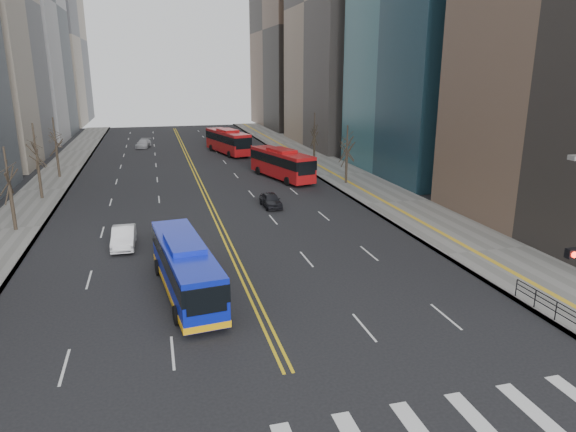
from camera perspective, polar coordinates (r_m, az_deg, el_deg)
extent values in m
cube|color=slate|center=(63.81, 6.10, 4.61)|extent=(7.00, 130.00, 0.15)
cube|color=slate|center=(60.86, -25.45, 2.61)|extent=(5.00, 130.00, 0.15)
cube|color=silver|center=(21.25, 20.75, -20.98)|extent=(0.70, 4.00, 0.01)
cube|color=silver|center=(22.54, 25.95, -19.28)|extent=(0.70, 4.00, 0.01)
cube|color=gold|center=(69.73, -10.72, 5.33)|extent=(0.15, 100.00, 0.01)
cube|color=gold|center=(69.76, -10.39, 5.35)|extent=(0.15, 100.00, 0.01)
cube|color=gray|center=(92.01, 8.25, 22.30)|extent=(20.00, 26.00, 46.00)
cube|color=gray|center=(140.75, -25.88, 17.43)|extent=(18.00, 30.00, 40.00)
cube|color=brown|center=(121.60, 1.54, 19.88)|extent=(18.00, 30.00, 42.00)
cylinder|color=#FF190C|center=(22.88, 29.21, -3.77)|extent=(0.24, 0.08, 0.24)
cube|color=black|center=(29.56, 27.74, -8.44)|extent=(0.04, 6.00, 0.04)
cylinder|color=black|center=(29.76, 27.61, -9.32)|extent=(0.06, 0.06, 1.00)
cylinder|color=black|center=(30.76, 25.76, -8.27)|extent=(0.06, 0.06, 1.00)
cylinder|color=black|center=(31.80, 24.03, -7.28)|extent=(0.06, 0.06, 1.00)
cylinder|color=#2C231B|center=(46.09, -28.25, 0.63)|extent=(0.28, 0.28, 3.60)
cylinder|color=#2C231B|center=(56.54, -25.87, 3.65)|extent=(0.28, 0.28, 4.00)
cylinder|color=#2C231B|center=(67.22, -24.19, 5.47)|extent=(0.28, 0.28, 3.80)
cylinder|color=#2C231B|center=(58.38, 6.50, 5.23)|extent=(0.28, 0.28, 3.50)
cylinder|color=#2C231B|center=(69.52, 2.92, 7.11)|extent=(0.28, 0.28, 3.75)
cube|color=#0B1BAF|center=(29.85, -11.31, -5.59)|extent=(3.50, 11.18, 2.58)
cube|color=black|center=(29.66, -11.37, -4.64)|extent=(3.56, 11.21, 0.94)
cube|color=#0B1BAF|center=(29.38, -11.46, -3.06)|extent=(2.25, 4.03, 0.40)
cube|color=#F9AC0D|center=(30.26, -11.20, -7.52)|extent=(3.56, 11.21, 0.35)
cylinder|color=black|center=(26.96, -12.26, -10.72)|extent=(0.41, 1.03, 1.00)
cylinder|color=black|center=(27.33, -7.45, -10.09)|extent=(0.41, 1.03, 1.00)
cylinder|color=black|center=(33.38, -14.23, -5.54)|extent=(0.41, 1.03, 1.00)
cylinder|color=black|center=(33.68, -10.36, -5.11)|extent=(0.41, 1.03, 1.00)
cube|color=#B61315|center=(60.88, -0.72, 5.84)|extent=(5.39, 11.62, 2.95)
cube|color=black|center=(60.79, -0.72, 6.37)|extent=(5.45, 11.65, 1.06)
cube|color=#B61315|center=(60.63, -0.72, 7.30)|extent=(3.01, 4.36, 0.40)
cylinder|color=black|center=(57.41, -0.09, 3.88)|extent=(0.55, 1.04, 1.00)
cylinder|color=black|center=(58.70, 2.11, 4.13)|extent=(0.55, 1.04, 1.00)
cylinder|color=black|center=(63.70, -3.32, 5.05)|extent=(0.55, 1.04, 1.00)
cylinder|color=black|center=(64.86, -1.27, 5.27)|extent=(0.55, 1.04, 1.00)
cube|color=#B61315|center=(80.48, -6.71, 8.25)|extent=(5.46, 12.27, 3.13)
cube|color=black|center=(80.41, -6.72, 8.66)|extent=(5.52, 12.30, 1.11)
cube|color=#B61315|center=(80.28, -6.75, 9.42)|extent=(3.10, 4.58, 0.40)
cylinder|color=black|center=(76.66, -6.55, 6.81)|extent=(0.53, 1.04, 1.00)
cylinder|color=black|center=(77.70, -4.68, 6.98)|extent=(0.53, 1.04, 1.00)
cylinder|color=black|center=(83.74, -8.53, 7.49)|extent=(0.53, 1.04, 1.00)
cylinder|color=black|center=(84.69, -6.79, 7.65)|extent=(0.53, 1.04, 1.00)
imported|color=white|center=(39.17, -17.79, -2.25)|extent=(1.66, 4.51, 1.48)
imported|color=black|center=(48.30, -1.93, 1.78)|extent=(1.65, 3.97, 1.34)
imported|color=#A6A6AB|center=(89.76, -15.76, 7.76)|extent=(2.90, 5.12, 1.40)
imported|color=black|center=(80.72, -5.03, 7.35)|extent=(2.90, 4.49, 1.15)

